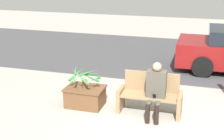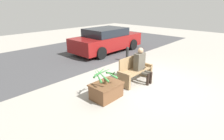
# 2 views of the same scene
# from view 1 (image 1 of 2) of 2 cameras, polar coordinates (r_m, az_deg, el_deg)

# --- Properties ---
(ground_plane) EXTENTS (30.00, 30.00, 0.00)m
(ground_plane) POSITION_cam_1_polar(r_m,az_deg,el_deg) (6.88, 7.30, -9.57)
(ground_plane) COLOR #9E998E
(road_surface) EXTENTS (20.00, 6.00, 0.01)m
(road_surface) POSITION_cam_1_polar(r_m,az_deg,el_deg) (11.98, 11.65, 2.50)
(road_surface) COLOR #424244
(road_surface) RESTS_ON ground_plane
(bench) EXTENTS (1.45, 0.52, 0.92)m
(bench) POSITION_cam_1_polar(r_m,az_deg,el_deg) (7.18, 6.96, -4.69)
(bench) COLOR #8C704C
(bench) RESTS_ON ground_plane
(person_seated) EXTENTS (0.43, 0.61, 1.25)m
(person_seated) POSITION_cam_1_polar(r_m,az_deg,el_deg) (6.90, 7.98, -3.29)
(person_seated) COLOR #4C473D
(person_seated) RESTS_ON ground_plane
(planter_box) EXTENTS (0.91, 0.67, 0.48)m
(planter_box) POSITION_cam_1_polar(r_m,az_deg,el_deg) (7.54, -4.93, -4.73)
(planter_box) COLOR brown
(planter_box) RESTS_ON ground_plane
(potted_plant) EXTENTS (0.74, 0.75, 0.54)m
(potted_plant) POSITION_cam_1_polar(r_m,az_deg,el_deg) (7.37, -4.92, -1.19)
(potted_plant) COLOR brown
(potted_plant) RESTS_ON planter_box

